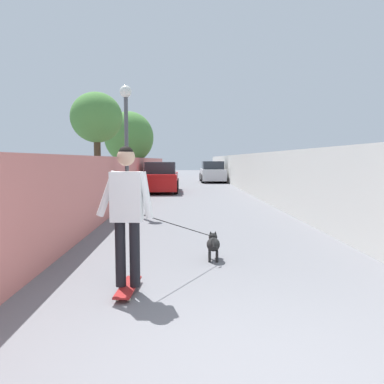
{
  "coord_description": "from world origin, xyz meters",
  "views": [
    {
      "loc": [
        -2.49,
        0.58,
        1.67
      ],
      "look_at": [
        4.96,
        0.38,
        1.0
      ],
      "focal_mm": 33.86,
      "sensor_mm": 36.0,
      "label": 1
    }
  ],
  "objects_px": {
    "lamp_post": "(126,125)",
    "car_near": "(161,178)",
    "tree_left_mid": "(97,119)",
    "person_skateboarder": "(127,205)",
    "skateboard": "(128,287)",
    "dog": "(213,244)",
    "tree_left_far": "(129,138)",
    "car_far": "(213,172)"
  },
  "relations": [
    {
      "from": "tree_left_mid",
      "to": "skateboard",
      "type": "relative_size",
      "value": 5.51
    },
    {
      "from": "lamp_post",
      "to": "car_near",
      "type": "height_order",
      "value": "lamp_post"
    },
    {
      "from": "lamp_post",
      "to": "car_near",
      "type": "xyz_separation_m",
      "value": [
        7.54,
        -0.6,
        -1.99
      ]
    },
    {
      "from": "lamp_post",
      "to": "car_far",
      "type": "relative_size",
      "value": 1.0
    },
    {
      "from": "dog",
      "to": "tree_left_far",
      "type": "bearing_deg",
      "value": 13.06
    },
    {
      "from": "lamp_post",
      "to": "dog",
      "type": "relative_size",
      "value": 2.23
    },
    {
      "from": "tree_left_mid",
      "to": "lamp_post",
      "type": "distance_m",
      "value": 4.78
    },
    {
      "from": "tree_left_mid",
      "to": "dog",
      "type": "relative_size",
      "value": 2.57
    },
    {
      "from": "lamp_post",
      "to": "car_far",
      "type": "bearing_deg",
      "value": -14.19
    },
    {
      "from": "skateboard",
      "to": "car_far",
      "type": "height_order",
      "value": "car_far"
    },
    {
      "from": "skateboard",
      "to": "tree_left_far",
      "type": "bearing_deg",
      "value": 8.1
    },
    {
      "from": "skateboard",
      "to": "dog",
      "type": "distance_m",
      "value": 1.89
    },
    {
      "from": "car_far",
      "to": "tree_left_mid",
      "type": "bearing_deg",
      "value": 152.64
    },
    {
      "from": "tree_left_mid",
      "to": "lamp_post",
      "type": "bearing_deg",
      "value": -156.42
    },
    {
      "from": "lamp_post",
      "to": "dog",
      "type": "bearing_deg",
      "value": -157.27
    },
    {
      "from": "tree_left_mid",
      "to": "person_skateboarder",
      "type": "xyz_separation_m",
      "value": [
        -11.04,
        -2.9,
        -2.27
      ]
    },
    {
      "from": "tree_left_mid",
      "to": "car_far",
      "type": "height_order",
      "value": "tree_left_mid"
    },
    {
      "from": "tree_left_mid",
      "to": "car_far",
      "type": "bearing_deg",
      "value": -27.36
    },
    {
      "from": "skateboard",
      "to": "car_near",
      "type": "distance_m",
      "value": 14.26
    },
    {
      "from": "tree_left_far",
      "to": "skateboard",
      "type": "xyz_separation_m",
      "value": [
        -17.04,
        -2.43,
        -2.88
      ]
    },
    {
      "from": "car_near",
      "to": "tree_left_far",
      "type": "bearing_deg",
      "value": 35.74
    },
    {
      "from": "tree_left_mid",
      "to": "person_skateboarder",
      "type": "relative_size",
      "value": 2.56
    },
    {
      "from": "tree_left_far",
      "to": "person_skateboarder",
      "type": "height_order",
      "value": "tree_left_far"
    },
    {
      "from": "lamp_post",
      "to": "tree_left_far",
      "type": "bearing_deg",
      "value": 7.8
    },
    {
      "from": "skateboard",
      "to": "car_near",
      "type": "xyz_separation_m",
      "value": [
        14.24,
        0.41,
        0.65
      ]
    },
    {
      "from": "tree_left_mid",
      "to": "car_near",
      "type": "relative_size",
      "value": 1.12
    },
    {
      "from": "tree_left_far",
      "to": "lamp_post",
      "type": "bearing_deg",
      "value": -172.2
    },
    {
      "from": "tree_left_far",
      "to": "car_near",
      "type": "distance_m",
      "value": 4.11
    },
    {
      "from": "tree_left_mid",
      "to": "car_near",
      "type": "bearing_deg",
      "value": -37.94
    },
    {
      "from": "skateboard",
      "to": "dog",
      "type": "height_order",
      "value": "dog"
    },
    {
      "from": "dog",
      "to": "car_near",
      "type": "bearing_deg",
      "value": 7.13
    },
    {
      "from": "car_near",
      "to": "car_far",
      "type": "distance_m",
      "value": 8.77
    },
    {
      "from": "tree_left_far",
      "to": "car_far",
      "type": "relative_size",
      "value": 1.14
    },
    {
      "from": "person_skateboarder",
      "to": "dog",
      "type": "distance_m",
      "value": 2.06
    },
    {
      "from": "tree_left_far",
      "to": "skateboard",
      "type": "relative_size",
      "value": 5.5
    },
    {
      "from": "dog",
      "to": "car_near",
      "type": "height_order",
      "value": "car_near"
    },
    {
      "from": "lamp_post",
      "to": "skateboard",
      "type": "relative_size",
      "value": 4.79
    },
    {
      "from": "dog",
      "to": "car_far",
      "type": "bearing_deg",
      "value": -4.8
    },
    {
      "from": "lamp_post",
      "to": "dog",
      "type": "height_order",
      "value": "lamp_post"
    },
    {
      "from": "tree_left_mid",
      "to": "lamp_post",
      "type": "height_order",
      "value": "tree_left_mid"
    },
    {
      "from": "person_skateboarder",
      "to": "car_near",
      "type": "distance_m",
      "value": 14.25
    },
    {
      "from": "person_skateboarder",
      "to": "dog",
      "type": "bearing_deg",
      "value": -39.39
    }
  ]
}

